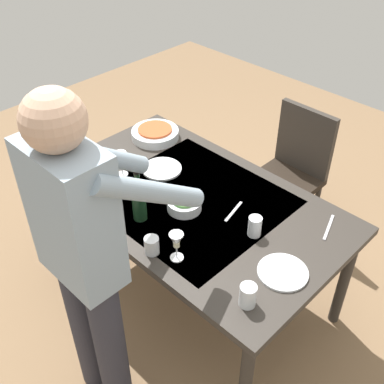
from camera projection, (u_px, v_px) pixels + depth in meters
The scene contains 17 objects.
ground_plane at pixel (192, 288), 2.99m from camera, with size 6.00×6.00×0.00m, color #846647.
dining_table at pixel (192, 209), 2.58m from camera, with size 1.65×0.99×0.72m.
chair_near at pixel (293, 167), 3.11m from camera, with size 0.40×0.40×0.91m.
person_server at pixel (85, 254), 1.89m from camera, with size 0.42×0.61×1.69m.
wine_bottle at pixel (139, 201), 2.35m from camera, with size 0.07×0.07×0.30m.
wine_glass_left at pixel (121, 159), 2.65m from camera, with size 0.07×0.07×0.15m.
wine_glass_right at pixel (176, 242), 2.14m from camera, with size 0.07×0.07×0.15m.
water_cup_near_left at pixel (248, 295), 1.96m from camera, with size 0.07×0.07×0.11m, color silver.
water_cup_near_right at pixel (152, 245), 2.20m from camera, with size 0.07×0.07×0.09m, color silver.
water_cup_far_left at pixel (81, 172), 2.67m from camera, with size 0.07×0.07×0.09m, color silver.
water_cup_far_right at pixel (255, 226), 2.29m from camera, with size 0.07×0.07×0.11m, color silver.
serving_bowl_pasta at pixel (155, 133), 3.01m from camera, with size 0.30×0.30×0.07m.
side_bowl_salad at pixel (184, 204), 2.46m from camera, with size 0.18×0.18×0.07m.
dinner_plate_near at pixel (283, 272), 2.12m from camera, with size 0.23×0.23×0.01m, color silver.
dinner_plate_far at pixel (162, 169), 2.75m from camera, with size 0.23×0.23×0.01m, color silver.
table_knife at pixel (329, 227), 2.36m from camera, with size 0.01×0.20×0.01m, color silver.
table_fork at pixel (234, 211), 2.46m from camera, with size 0.01×0.18×0.01m, color silver.
Camera 1 is at (-1.38, 1.40, 2.33)m, focal length 44.36 mm.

